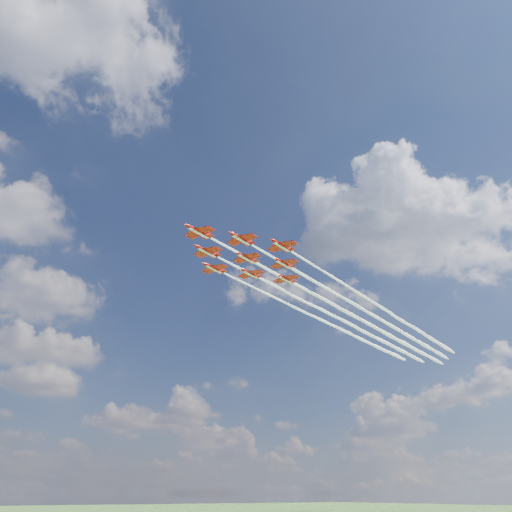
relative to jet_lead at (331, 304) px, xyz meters
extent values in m
cylinder|color=#B6120A|center=(-72.10, -25.67, 0.00)|extent=(8.13, 3.83, 1.13)
cone|color=#B6120A|center=(-76.94, -27.39, 0.00)|extent=(2.32, 1.76, 1.13)
cone|color=#B6120A|center=(-67.54, -24.04, 0.00)|extent=(1.80, 1.49, 1.03)
ellipsoid|color=black|center=(-74.04, -26.36, 0.46)|extent=(2.33, 1.60, 0.74)
cube|color=#B6120A|center=(-71.61, -25.49, -0.05)|extent=(6.27, 10.02, 0.14)
cube|color=#B6120A|center=(-68.22, -24.29, 0.00)|extent=(2.60, 3.97, 0.12)
cube|color=#B6120A|center=(-68.03, -24.22, 0.93)|extent=(1.60, 0.69, 1.85)
cube|color=white|center=(-72.10, -25.67, -0.52)|extent=(7.58, 3.46, 0.12)
cylinder|color=#B6120A|center=(-59.34, -28.51, 0.00)|extent=(8.13, 3.83, 1.13)
cone|color=#B6120A|center=(-64.18, -30.24, 0.00)|extent=(2.32, 1.76, 1.13)
cone|color=#B6120A|center=(-54.78, -26.89, 0.00)|extent=(1.80, 1.49, 1.03)
ellipsoid|color=black|center=(-61.27, -29.20, 0.46)|extent=(2.33, 1.60, 0.74)
cube|color=#B6120A|center=(-58.85, -28.34, -0.05)|extent=(6.27, 10.02, 0.14)
cube|color=#B6120A|center=(-55.46, -27.13, 0.00)|extent=(2.60, 3.97, 0.12)
cube|color=#B6120A|center=(-55.27, -27.06, 0.93)|extent=(1.60, 0.69, 1.85)
cube|color=white|center=(-59.34, -28.51, -0.52)|extent=(7.58, 3.46, 0.12)
cylinder|color=#B6120A|center=(-64.00, -15.40, 0.00)|extent=(8.13, 3.83, 1.13)
cone|color=#B6120A|center=(-68.85, -17.12, 0.00)|extent=(2.32, 1.76, 1.13)
cone|color=#B6120A|center=(-59.45, -13.77, 0.00)|extent=(1.80, 1.49, 1.03)
ellipsoid|color=black|center=(-65.94, -16.09, 0.46)|extent=(2.33, 1.60, 0.74)
cube|color=#B6120A|center=(-63.52, -15.22, -0.05)|extent=(6.27, 10.02, 0.14)
cube|color=#B6120A|center=(-60.13, -14.02, 0.00)|extent=(2.60, 3.97, 0.12)
cube|color=#B6120A|center=(-59.93, -13.95, 0.93)|extent=(1.60, 0.69, 1.85)
cube|color=white|center=(-64.00, -15.40, -0.52)|extent=(7.58, 3.46, 0.12)
cylinder|color=#B6120A|center=(-46.57, -31.36, 0.00)|extent=(8.13, 3.83, 1.13)
cone|color=#B6120A|center=(-51.42, -33.08, 0.00)|extent=(2.32, 1.76, 1.13)
cone|color=#B6120A|center=(-42.02, -29.73, 0.00)|extent=(1.80, 1.49, 1.03)
ellipsoid|color=black|center=(-48.51, -32.05, 0.46)|extent=(2.33, 1.60, 0.74)
cube|color=#B6120A|center=(-46.09, -31.18, -0.05)|extent=(6.27, 10.02, 0.14)
cube|color=#B6120A|center=(-42.70, -29.98, 0.00)|extent=(2.60, 3.97, 0.12)
cube|color=#B6120A|center=(-42.50, -29.91, 0.93)|extent=(1.60, 0.69, 1.85)
cube|color=white|center=(-46.57, -31.36, -0.52)|extent=(7.58, 3.46, 0.12)
cylinder|color=#B6120A|center=(-51.24, -18.24, 0.00)|extent=(8.13, 3.83, 1.13)
cone|color=#B6120A|center=(-56.09, -19.97, 0.00)|extent=(2.32, 1.76, 1.13)
cone|color=#B6120A|center=(-46.69, -16.62, 0.00)|extent=(1.80, 1.49, 1.03)
ellipsoid|color=black|center=(-53.18, -18.93, 0.46)|extent=(2.33, 1.60, 0.74)
cube|color=#B6120A|center=(-50.76, -18.07, -0.05)|extent=(6.27, 10.02, 0.14)
cube|color=#B6120A|center=(-47.36, -16.86, 0.00)|extent=(2.60, 3.97, 0.12)
cube|color=#B6120A|center=(-47.17, -16.79, 0.93)|extent=(1.60, 0.69, 1.85)
cube|color=white|center=(-51.24, -18.24, -0.52)|extent=(7.58, 3.46, 0.12)
cylinder|color=#B6120A|center=(-55.91, -5.13, 0.00)|extent=(8.13, 3.83, 1.13)
cone|color=#B6120A|center=(-60.75, -6.85, 0.00)|extent=(2.32, 1.76, 1.13)
cone|color=#B6120A|center=(-51.35, -3.51, 0.00)|extent=(1.80, 1.49, 1.03)
ellipsoid|color=black|center=(-57.85, -5.82, 0.46)|extent=(2.33, 1.60, 0.74)
cube|color=#B6120A|center=(-55.42, -4.95, -0.05)|extent=(6.27, 10.02, 0.14)
cube|color=#B6120A|center=(-52.03, -3.75, 0.00)|extent=(2.60, 3.97, 0.12)
cube|color=#B6120A|center=(-51.84, -3.68, 0.93)|extent=(1.60, 0.69, 1.85)
cube|color=white|center=(-55.91, -5.13, -0.52)|extent=(7.58, 3.46, 0.12)
cylinder|color=#B6120A|center=(-38.48, -21.09, 0.00)|extent=(8.13, 3.83, 1.13)
cone|color=#B6120A|center=(-43.32, -22.81, 0.00)|extent=(2.32, 1.76, 1.13)
cone|color=#B6120A|center=(-33.92, -19.46, 0.00)|extent=(1.80, 1.49, 1.03)
ellipsoid|color=black|center=(-40.42, -21.78, 0.46)|extent=(2.33, 1.60, 0.74)
cube|color=#B6120A|center=(-37.99, -20.91, -0.05)|extent=(6.27, 10.02, 0.14)
cube|color=#B6120A|center=(-34.60, -19.71, 0.00)|extent=(2.60, 3.97, 0.12)
cube|color=#B6120A|center=(-34.41, -19.64, 0.93)|extent=(1.60, 0.69, 1.85)
cube|color=white|center=(-38.48, -21.09, -0.52)|extent=(7.58, 3.46, 0.12)
cylinder|color=#B6120A|center=(-43.15, -7.97, 0.00)|extent=(8.13, 3.83, 1.13)
cone|color=#B6120A|center=(-47.99, -9.70, 0.00)|extent=(2.32, 1.76, 1.13)
cone|color=#B6120A|center=(-38.59, -6.35, 0.00)|extent=(1.80, 1.49, 1.03)
ellipsoid|color=black|center=(-45.08, -8.66, 0.46)|extent=(2.33, 1.60, 0.74)
cube|color=#B6120A|center=(-42.66, -7.80, -0.05)|extent=(6.27, 10.02, 0.14)
cube|color=#B6120A|center=(-39.27, -6.59, 0.00)|extent=(2.60, 3.97, 0.12)
cube|color=#B6120A|center=(-39.08, -6.52, 0.93)|extent=(1.60, 0.69, 1.85)
cube|color=white|center=(-43.15, -7.97, -0.52)|extent=(7.58, 3.46, 0.12)
cylinder|color=#B6120A|center=(-30.38, -10.82, 0.00)|extent=(8.13, 3.83, 1.13)
cone|color=#B6120A|center=(-35.23, -12.54, 0.00)|extent=(2.32, 1.76, 1.13)
cone|color=#B6120A|center=(-25.83, -9.19, 0.00)|extent=(1.80, 1.49, 1.03)
ellipsoid|color=black|center=(-32.32, -11.51, 0.46)|extent=(2.33, 1.60, 0.74)
cube|color=#B6120A|center=(-29.90, -10.64, -0.05)|extent=(6.27, 10.02, 0.14)
cube|color=#B6120A|center=(-26.51, -9.44, 0.00)|extent=(2.60, 3.97, 0.12)
cube|color=#B6120A|center=(-26.31, -9.37, 0.93)|extent=(1.60, 0.69, 1.85)
cube|color=white|center=(-30.38, -10.82, -0.52)|extent=(7.58, 3.46, 0.12)
camera|label=1|loc=(-127.15, -141.95, -68.64)|focal=35.00mm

